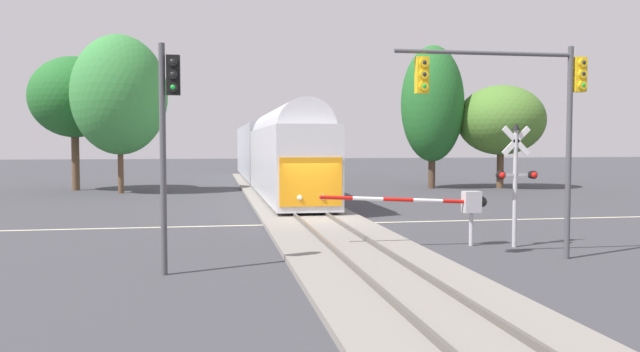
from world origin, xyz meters
name	(u,v)px	position (x,y,z in m)	size (l,w,h in m)	color
ground_plane	(315,224)	(0.00, 0.00, 0.00)	(220.00, 220.00, 0.00)	#3D3D42
road_centre_stripe	(315,224)	(0.00, 0.00, 0.00)	(44.00, 0.20, 0.01)	beige
railway_track	(315,222)	(0.00, 0.00, 0.10)	(4.40, 80.00, 0.32)	gray
commuter_train	(270,151)	(0.00, 21.39, 2.79)	(3.04, 43.58, 5.16)	silver
crossing_gate_near	(454,203)	(3.56, -6.36, 1.41)	(5.60, 0.40, 1.80)	#B7B7BC
crossing_signal_mast	(516,172)	(5.44, -6.86, 2.46)	(1.36, 0.44, 4.02)	#B2B2B7
traffic_signal_near_right	(522,97)	(4.47, -9.03, 4.68)	(5.71, 0.38, 6.15)	#4C4C51
traffic_signal_near_left	(168,121)	(-5.32, -9.37, 3.94)	(0.53, 0.38, 5.90)	#4C4C51
maple_right_background	(501,120)	(16.99, 18.22, 5.07)	(6.49, 6.49, 7.67)	brown
oak_far_right	(432,104)	(11.85, 18.84, 6.26)	(4.64, 4.64, 10.56)	#4C3828
oak_behind_train	(119,95)	(-10.31, 18.04, 6.58)	(6.30, 6.30, 10.58)	brown
pine_left_background	(74,97)	(-13.86, 21.27, 6.61)	(6.20, 6.20, 9.49)	brown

